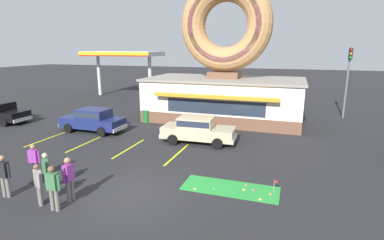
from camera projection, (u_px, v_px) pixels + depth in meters
name	position (u px, v px, depth m)	size (l,w,h in m)	color
ground_plane	(128.00, 195.00, 11.88)	(160.00, 160.00, 0.00)	#232326
donut_shop_building	(224.00, 73.00, 23.65)	(12.30, 6.75, 10.96)	brown
putting_mat	(230.00, 188.00, 12.39)	(3.97, 1.48, 0.03)	green
mini_donut_near_left	(253.00, 190.00, 12.17)	(0.13, 0.13, 0.04)	#D8667F
mini_donut_near_right	(270.00, 194.00, 11.83)	(0.13, 0.13, 0.04)	#D17F47
mini_donut_mid_left	(246.00, 185.00, 12.59)	(0.13, 0.13, 0.04)	#D8667F
mini_donut_mid_centre	(195.00, 189.00, 12.27)	(0.13, 0.13, 0.04)	#E5C666
mini_donut_mid_right	(260.00, 199.00, 11.42)	(0.13, 0.13, 0.04)	#E5C666
mini_donut_far_left	(244.00, 190.00, 12.20)	(0.13, 0.13, 0.04)	#E5C666
golf_ball	(213.00, 189.00, 12.29)	(0.04, 0.04, 0.04)	white
putting_flag_pin	(275.00, 184.00, 11.86)	(0.13, 0.01, 0.55)	silver
car_navy	(93.00, 119.00, 20.76)	(4.59, 2.05, 1.60)	navy
car_champagne	(198.00, 129.00, 18.31)	(4.63, 2.13, 1.60)	#BCAD89
car_black	(0.00, 112.00, 23.28)	(4.56, 1.98, 1.60)	black
pedestrian_blue_sweater_man	(69.00, 177.00, 11.14)	(0.24, 0.60, 1.76)	slate
pedestrian_hooded_kid	(53.00, 186.00, 10.53)	(0.60, 0.26, 1.69)	slate
pedestrian_leather_jacket_man	(34.00, 160.00, 13.14)	(0.59, 0.30, 1.60)	#232328
pedestrian_clipboard_woman	(38.00, 182.00, 10.94)	(0.49, 0.42, 1.61)	slate
pedestrian_beanie_man	(46.00, 170.00, 12.15)	(0.42, 0.49, 1.58)	#474C66
pedestrian_crossing_woman	(4.00, 174.00, 11.50)	(0.59, 0.27, 1.71)	slate
trash_bin	(146.00, 116.00, 23.48)	(0.57, 0.57, 0.97)	#1E662D
traffic_light_pole	(348.00, 73.00, 24.11)	(0.28, 0.47, 5.80)	#595B60
gas_station_canopy	(123.00, 55.00, 35.34)	(9.00, 4.46, 5.30)	silver
parking_stripe_far_left	(47.00, 139.00, 19.26)	(0.12, 3.60, 0.01)	yellow
parking_stripe_left	(86.00, 143.00, 18.32)	(0.12, 3.60, 0.01)	yellow
parking_stripe_mid_left	(129.00, 148.00, 17.39)	(0.12, 3.60, 0.01)	yellow
parking_stripe_centre	(177.00, 154.00, 16.45)	(0.12, 3.60, 0.01)	yellow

